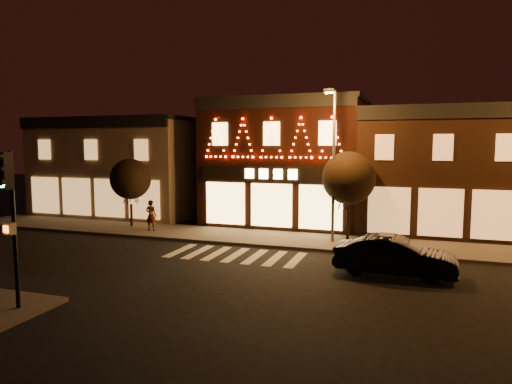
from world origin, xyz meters
The scene contains 11 objects.
ground centered at (0.00, 0.00, 0.00)m, with size 120.00×120.00×0.00m, color black.
sidewalk_far centered at (2.00, 8.00, 0.07)m, with size 44.00×4.00×0.15m, color #47423D.
building_left centered at (-13.00, 13.99, 3.66)m, with size 12.20×8.28×7.30m.
building_pulp centered at (0.00, 13.98, 4.16)m, with size 10.20×8.34×8.30m.
building_right_a centered at (9.50, 13.99, 3.76)m, with size 9.20×8.28×7.50m.
traffic_signal_near centered at (-3.78, -5.49, 3.67)m, with size 0.38×0.52×4.99m.
streetlamp_mid centered at (4.02, 7.81, 4.84)m, with size 0.50×1.82×7.99m.
tree_left centered at (-8.93, 8.54, 3.17)m, with size 2.58×2.58×4.32m.
tree_right centered at (4.74, 8.81, 3.54)m, with size 2.90×2.90×4.84m.
dark_sedan centered at (7.43, 2.91, 0.80)m, with size 1.69×4.84×1.59m, color black.
pedestrian centered at (-6.86, 7.53, 1.09)m, with size 0.68×0.45×1.88m, color gray.
Camera 1 is at (7.95, -16.28, 5.33)m, focal length 32.09 mm.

